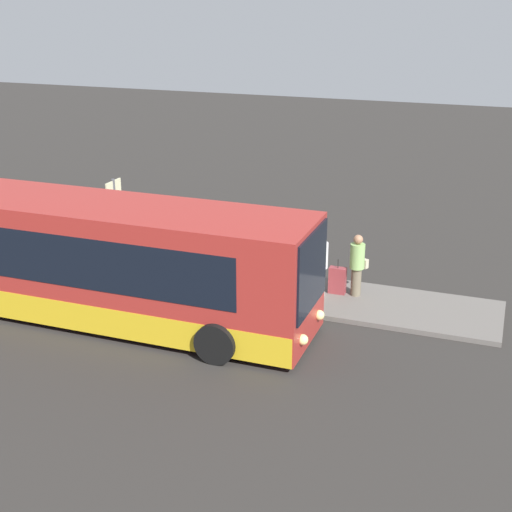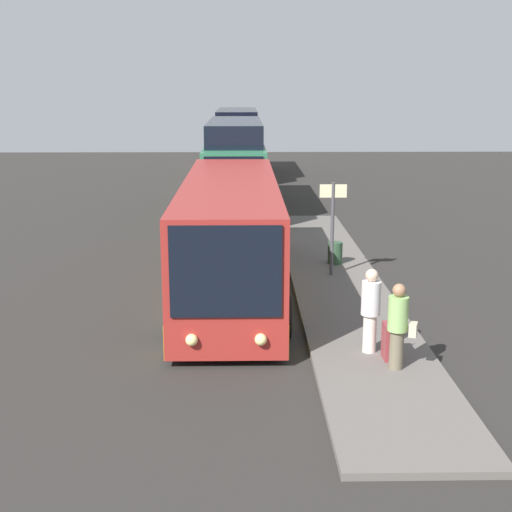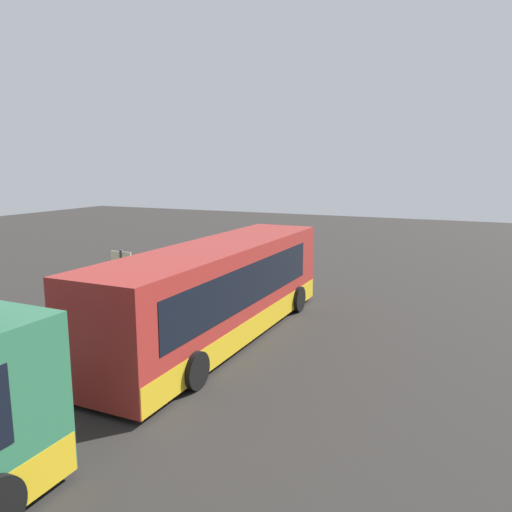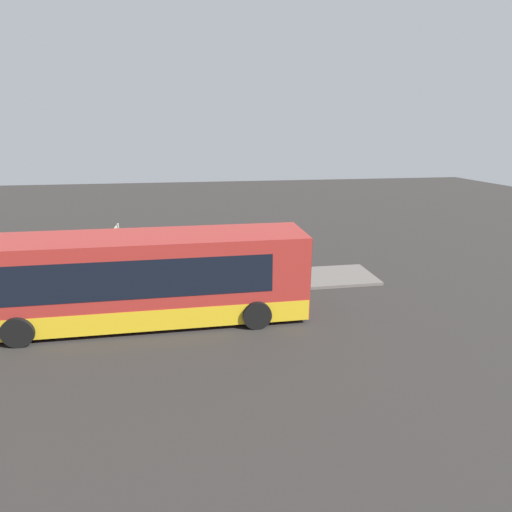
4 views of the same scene
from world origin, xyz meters
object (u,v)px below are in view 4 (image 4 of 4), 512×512
Objects in this scene: bus_lead at (138,280)px; suitcase at (277,268)px; trash_bin at (90,280)px; sign_post at (119,249)px; passenger_boarding at (288,256)px; passenger_waiting at (269,258)px.

bus_lead is 6.34m from suitcase.
sign_post is at bearing -11.73° from trash_bin.
trash_bin is at bearing -159.96° from passenger_boarding.
passenger_waiting is (-0.89, -0.37, 0.04)m from passenger_boarding.
sign_post reaches higher than passenger_boarding.
passenger_boarding is (5.89, 3.24, -0.44)m from bus_lead.
bus_lead is at bearing -139.15° from passenger_waiting.
passenger_boarding reaches higher than suitcase.
passenger_waiting is 7.35m from trash_bin.
suitcase is at bearing 0.58° from trash_bin.
suitcase is at bearing 49.38° from passenger_waiting.
passenger_waiting reaches higher than suitcase.
suitcase is (5.40, 3.18, -0.98)m from bus_lead.
passenger_boarding is at bearing 33.51° from passenger_waiting.
sign_post is 4.04× the size of trash_bin.
suitcase is 1.47× the size of trash_bin.
suitcase reaches higher than trash_bin.
sign_post is at bearing -168.65° from passenger_waiting.
passenger_boarding is 8.23m from trash_bin.
bus_lead is 6.49× the size of passenger_waiting.
trash_bin is (-8.21, -0.13, -0.57)m from passenger_boarding.
passenger_boarding is 0.73m from suitcase.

